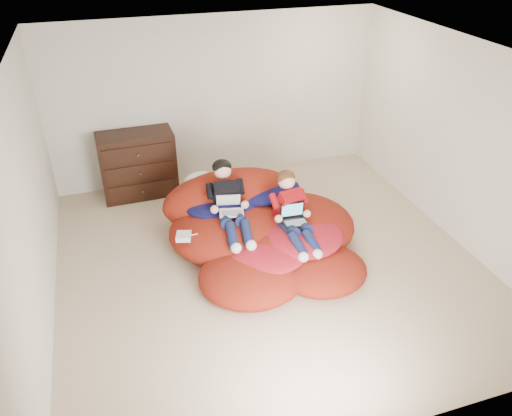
% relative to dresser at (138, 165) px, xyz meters
% --- Properties ---
extents(room_shell, '(5.10, 5.10, 2.77)m').
position_rel_dresser_xyz_m(room_shell, '(1.29, -2.21, -0.27)').
color(room_shell, '#C7B08E').
rests_on(room_shell, ground).
extents(dresser, '(1.10, 0.62, 0.98)m').
position_rel_dresser_xyz_m(dresser, '(0.00, 0.00, 0.00)').
color(dresser, black).
rests_on(dresser, ground).
extents(beanbag_pile, '(2.41, 2.35, 0.88)m').
position_rel_dresser_xyz_m(beanbag_pile, '(1.29, -1.85, -0.23)').
color(beanbag_pile, maroon).
rests_on(beanbag_pile, ground).
extents(cream_pillow, '(0.43, 0.28, 0.28)m').
position_rel_dresser_xyz_m(cream_pillow, '(0.72, -1.05, 0.13)').
color(cream_pillow, silver).
rests_on(cream_pillow, beanbag_pile).
extents(older_boy, '(0.36, 1.11, 0.74)m').
position_rel_dresser_xyz_m(older_boy, '(0.93, -1.74, 0.21)').
color(older_boy, black).
rests_on(older_boy, beanbag_pile).
extents(younger_boy, '(0.36, 1.01, 0.74)m').
position_rel_dresser_xyz_m(younger_boy, '(1.63, -2.11, 0.15)').
color(younger_boy, '#AF0F15').
rests_on(younger_boy, beanbag_pile).
extents(laptop_white, '(0.33, 0.36, 0.20)m').
position_rel_dresser_xyz_m(laptop_white, '(0.93, -1.81, 0.13)').
color(laptop_white, white).
rests_on(laptop_white, older_boy).
extents(laptop_black, '(0.31, 0.25, 0.22)m').
position_rel_dresser_xyz_m(laptop_black, '(1.63, -2.16, 0.07)').
color(laptop_black, black).
rests_on(laptop_black, younger_boy).
extents(power_adapter, '(0.21, 0.21, 0.06)m').
position_rel_dresser_xyz_m(power_adapter, '(0.31, -1.96, -0.07)').
color(power_adapter, white).
rests_on(power_adapter, beanbag_pile).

